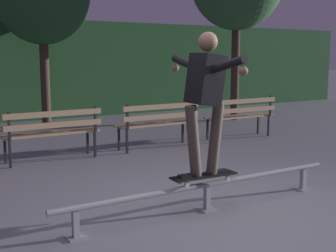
{
  "coord_description": "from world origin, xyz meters",
  "views": [
    {
      "loc": [
        -2.94,
        -3.69,
        1.71
      ],
      "look_at": [
        -0.02,
        1.06,
        0.85
      ],
      "focal_mm": 48.61,
      "sensor_mm": 36.0,
      "label": 1
    }
  ],
  "objects_px": {
    "grind_rail": "(207,189)",
    "park_bench_right_center": "(159,120)",
    "skateboard": "(204,176)",
    "park_bench_left_center": "(52,129)",
    "park_bench_rightmost": "(242,113)",
    "skateboarder": "(205,92)"
  },
  "relations": [
    {
      "from": "grind_rail",
      "to": "skateboard",
      "type": "relative_size",
      "value": 4.59
    },
    {
      "from": "skateboard",
      "to": "skateboarder",
      "type": "distance_m",
      "value": 0.94
    },
    {
      "from": "grind_rail",
      "to": "park_bench_left_center",
      "type": "xyz_separation_m",
      "value": [
        -0.73,
        3.24,
        0.29
      ]
    },
    {
      "from": "skateboarder",
      "to": "park_bench_rightmost",
      "type": "distance_m",
      "value": 4.71
    },
    {
      "from": "grind_rail",
      "to": "skateboarder",
      "type": "bearing_deg",
      "value": -179.78
    },
    {
      "from": "skateboard",
      "to": "grind_rail",
      "type": "bearing_deg",
      "value": 0.0
    },
    {
      "from": "park_bench_left_center",
      "to": "park_bench_rightmost",
      "type": "xyz_separation_m",
      "value": [
        4.01,
        0.0,
        0.0
      ]
    },
    {
      "from": "park_bench_left_center",
      "to": "grind_rail",
      "type": "bearing_deg",
      "value": -77.23
    },
    {
      "from": "skateboard",
      "to": "skateboarder",
      "type": "height_order",
      "value": "skateboarder"
    },
    {
      "from": "grind_rail",
      "to": "park_bench_rightmost",
      "type": "distance_m",
      "value": 4.62
    },
    {
      "from": "skateboard",
      "to": "skateboarder",
      "type": "bearing_deg",
      "value": -3.43
    },
    {
      "from": "skateboard",
      "to": "park_bench_left_center",
      "type": "xyz_separation_m",
      "value": [
        -0.69,
        3.24,
        0.14
      ]
    },
    {
      "from": "grind_rail",
      "to": "park_bench_right_center",
      "type": "bearing_deg",
      "value": 68.59
    },
    {
      "from": "grind_rail",
      "to": "park_bench_left_center",
      "type": "relative_size",
      "value": 2.26
    },
    {
      "from": "skateboarder",
      "to": "park_bench_left_center",
      "type": "bearing_deg",
      "value": 102.01
    },
    {
      "from": "park_bench_right_center",
      "to": "park_bench_rightmost",
      "type": "distance_m",
      "value": 2.01
    },
    {
      "from": "skateboarder",
      "to": "park_bench_left_center",
      "type": "xyz_separation_m",
      "value": [
        -0.69,
        3.24,
        -0.8
      ]
    },
    {
      "from": "park_bench_rightmost",
      "to": "skateboarder",
      "type": "bearing_deg",
      "value": -135.69
    },
    {
      "from": "skateboarder",
      "to": "park_bench_right_center",
      "type": "relative_size",
      "value": 0.97
    },
    {
      "from": "park_bench_right_center",
      "to": "park_bench_rightmost",
      "type": "bearing_deg",
      "value": 0.0
    },
    {
      "from": "grind_rail",
      "to": "skateboarder",
      "type": "distance_m",
      "value": 1.09
    },
    {
      "from": "park_bench_left_center",
      "to": "skateboarder",
      "type": "bearing_deg",
      "value": -77.99
    }
  ]
}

